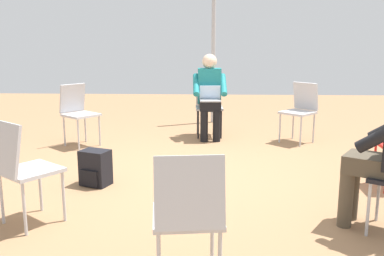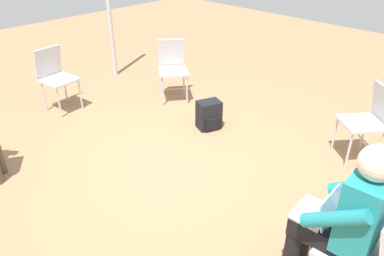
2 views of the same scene
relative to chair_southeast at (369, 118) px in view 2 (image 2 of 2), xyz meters
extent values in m
plane|color=#99704C|center=(-1.66, 1.33, -0.50)|extent=(14.00, 14.00, 0.00)
cube|color=#B7B7BC|center=(-0.06, 0.05, -0.06)|extent=(0.56, 0.56, 0.03)
cylinder|color=#B7B7BC|center=(-0.30, 0.02, -0.29)|extent=(0.02, 0.02, 0.42)
cylinder|color=#B7B7BC|center=(-0.08, 0.29, -0.29)|extent=(0.02, 0.02, 0.42)
cylinder|color=#B7B7BC|center=(-0.03, -0.19, -0.29)|extent=(0.02, 0.02, 0.42)
cylinder|color=#B7B7BC|center=(0.18, 0.07, -0.29)|extent=(0.02, 0.02, 0.42)
cube|color=#B7B7BC|center=(0.09, -0.07, 0.15)|extent=(0.31, 0.35, 0.40)
cube|color=#B7B7BC|center=(-0.41, 2.57, -0.06)|extent=(0.56, 0.56, 0.03)
cylinder|color=#B7B7BC|center=(-0.38, 2.33, -0.29)|extent=(0.02, 0.02, 0.42)
cylinder|color=#B7B7BC|center=(-0.65, 2.53, -0.29)|extent=(0.02, 0.02, 0.42)
cylinder|color=#B7B7BC|center=(-0.17, 2.60, -0.29)|extent=(0.02, 0.02, 0.42)
cylinder|color=#B7B7BC|center=(-0.44, 2.80, -0.29)|extent=(0.02, 0.02, 0.42)
cube|color=#B7B7BC|center=(-0.30, 2.72, 0.15)|extent=(0.36, 0.30, 0.40)
cube|color=#B7B7BC|center=(-1.81, -0.64, -0.06)|extent=(0.42, 0.42, 0.03)
cylinder|color=black|center=(-1.65, -0.46, -0.29)|extent=(0.02, 0.02, 0.42)
cube|color=#B7B7BC|center=(-1.69, 3.40, -0.06)|extent=(0.45, 0.45, 0.03)
cylinder|color=#B7B7BC|center=(-1.50, 3.25, -0.29)|extent=(0.02, 0.02, 0.42)
cylinder|color=#B7B7BC|center=(-1.84, 3.21, -0.29)|extent=(0.02, 0.02, 0.42)
cylinder|color=#B7B7BC|center=(-1.55, 3.59, -0.29)|extent=(0.02, 0.02, 0.42)
cylinder|color=#B7B7BC|center=(-1.88, 3.55, -0.29)|extent=(0.02, 0.02, 0.42)
cube|color=#B7B7BC|center=(-1.72, 3.59, 0.15)|extent=(0.39, 0.14, 0.40)
cylinder|color=black|center=(-1.92, -0.29, -0.27)|extent=(0.11, 0.11, 0.45)
cylinder|color=black|center=(-1.74, -0.28, -0.27)|extent=(0.11, 0.11, 0.45)
cube|color=black|center=(-1.82, -0.45, 0.01)|extent=(0.32, 0.44, 0.14)
cube|color=teal|center=(-1.81, -0.64, 0.27)|extent=(0.35, 0.24, 0.52)
sphere|color=beige|center=(-1.81, -0.64, 0.63)|extent=(0.22, 0.22, 0.22)
cylinder|color=teal|center=(-2.01, -0.55, 0.30)|extent=(0.11, 0.40, 0.31)
cylinder|color=teal|center=(-1.61, -0.53, 0.30)|extent=(0.11, 0.40, 0.31)
cube|color=#9EA0A5|center=(-1.83, -0.34, 0.09)|extent=(0.31, 0.24, 0.02)
cube|color=#B2D1F2|center=(-1.82, -0.45, 0.20)|extent=(0.30, 0.07, 0.20)
cube|color=black|center=(-0.67, 1.64, -0.32)|extent=(0.33, 0.29, 0.36)
cube|color=black|center=(-0.67, 1.64, -0.40)|extent=(0.27, 0.30, 0.16)
camera|label=1|loc=(-1.82, 5.74, 0.95)|focal=40.00mm
camera|label=2|loc=(-3.76, -1.10, 1.83)|focal=35.00mm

